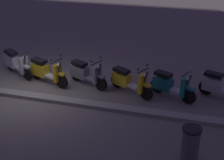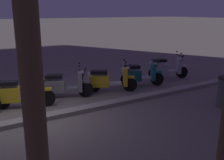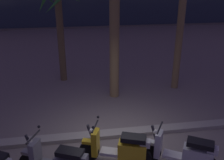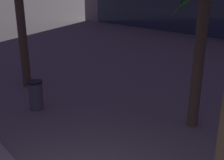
{
  "view_description": "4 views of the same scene",
  "coord_description": "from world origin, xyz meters",
  "views": [
    {
      "loc": [
        -5.36,
        8.9,
        5.31
      ],
      "look_at": [
        -2.99,
        0.3,
        1.04
      ],
      "focal_mm": 51.39,
      "sensor_mm": 36.0,
      "label": 1
    },
    {
      "loc": [
        1.36,
        6.94,
        2.88
      ],
      "look_at": [
        -2.51,
        0.46,
        0.87
      ],
      "focal_mm": 41.71,
      "sensor_mm": 36.0,
      "label": 2
    },
    {
      "loc": [
        -1.1,
        -6.01,
        4.35
      ],
      "look_at": [
        0.08,
        1.27,
        1.38
      ],
      "focal_mm": 40.73,
      "sensor_mm": 36.0,
      "label": 3
    },
    {
      "loc": [
        2.35,
        -1.29,
        3.76
      ],
      "look_at": [
        -3.55,
        3.75,
        1.15
      ],
      "focal_mm": 44.13,
      "sensor_mm": 36.0,
      "label": 4
    }
  ],
  "objects": [
    {
      "name": "ground_plane",
      "position": [
        0.0,
        0.0,
        0.0
      ],
      "size": [
        200.0,
        200.0,
        0.0
      ],
      "primitive_type": "plane",
      "color": "slate"
    },
    {
      "name": "curb_strip",
      "position": [
        0.0,
        0.3,
        0.06
      ],
      "size": [
        60.0,
        0.36,
        0.12
      ],
      "primitive_type": "cube",
      "color": "gray",
      "rests_on": "ground"
    },
    {
      "name": "palm_tree_far_corner",
      "position": [
        -1.55,
        5.12,
        3.32
      ],
      "size": [
        2.14,
        2.06,
        4.4
      ],
      "color": "brown",
      "rests_on": "ground"
    },
    {
      "name": "scooter_silver_tail_end",
      "position": [
        1.42,
        -1.37,
        0.47
      ],
      "size": [
        1.64,
        1.07,
        1.04
      ],
      "color": "black",
      "rests_on": "ground"
    },
    {
      "name": "scooter_yellow_last_in_row",
      "position": [
        -0.06,
        -0.95,
        0.46
      ],
      "size": [
        1.77,
        0.86,
        1.17
      ],
      "color": "black",
      "rests_on": "ground"
    }
  ]
}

